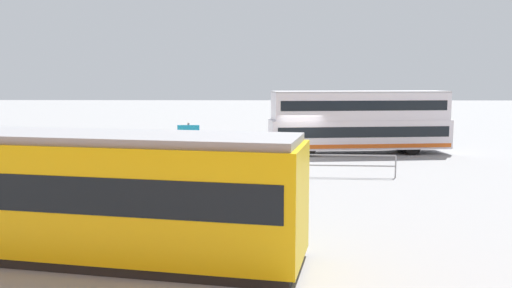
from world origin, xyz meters
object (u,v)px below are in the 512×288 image
Objects in this scene: tram_yellow at (59,192)px; double_decker_bus at (359,122)px; info_sign at (189,140)px; pedestrian_near_railing at (215,148)px.

double_decker_bus is at bearing -119.94° from tram_yellow.
double_decker_bus is 12.56m from info_sign.
double_decker_bus reaches higher than pedestrian_near_railing.
pedestrian_near_railing is (8.50, 5.08, -0.98)m from double_decker_bus.
pedestrian_near_railing is at bearing 30.84° from double_decker_bus.
tram_yellow reaches higher than info_sign.
double_decker_bus reaches higher than info_sign.
info_sign is (-1.81, -11.13, 0.07)m from tram_yellow.
double_decker_bus is 22.47m from tram_yellow.
tram_yellow is at bearing 60.06° from double_decker_bus.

